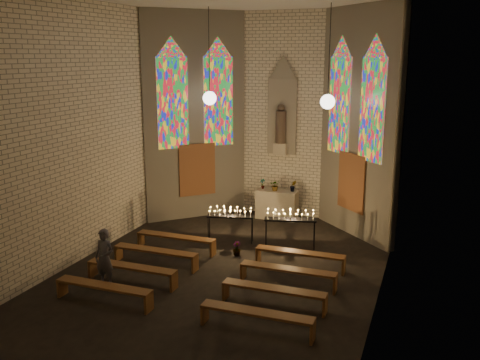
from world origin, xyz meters
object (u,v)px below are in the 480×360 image
aisle_flower_pot (237,249)px  votive_stand_left (230,214)px  votive_stand_right (290,217)px  visitor (105,258)px  altar (277,204)px

aisle_flower_pot → votive_stand_left: votive_stand_left is taller
votive_stand_right → visitor: 5.48m
visitor → votive_stand_left: bearing=70.9°
visitor → altar: bearing=75.0°
aisle_flower_pot → votive_stand_left: (-0.58, 0.99, 0.69)m
votive_stand_left → visitor: visitor is taller
votive_stand_left → votive_stand_right: bearing=-9.3°
altar → aisle_flower_pot: bearing=-90.9°
votive_stand_right → visitor: (-3.55, -4.16, -0.22)m
altar → votive_stand_left: votive_stand_left is taller
votive_stand_left → aisle_flower_pot: bearing=-73.6°
votive_stand_left → visitor: 4.37m
votive_stand_left → votive_stand_right: size_ratio=0.94×
aisle_flower_pot → votive_stand_right: (1.25, 1.13, 0.75)m
visitor → aisle_flower_pot: bearing=56.9°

